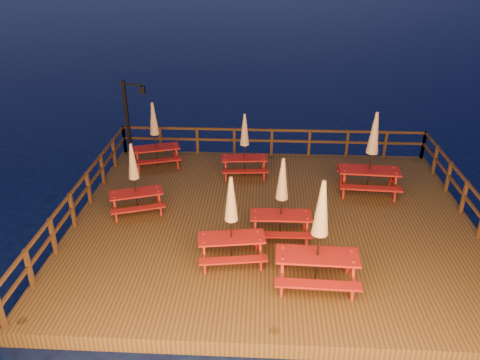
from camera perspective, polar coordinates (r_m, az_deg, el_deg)
The scene contains 12 objects.
ground at distance 14.51m, azimuth 3.91°, elevation -6.12°, with size 500.00×500.00×0.00m, color black.
deck at distance 14.41m, azimuth 3.94°, elevation -5.46°, with size 12.00×10.00×0.40m, color #422D15.
deck_piles at distance 14.68m, azimuth 3.88°, elevation -7.11°, with size 11.44×9.44×1.40m.
railing at distance 15.50m, azimuth 3.99°, elevation 1.08°, with size 11.80×9.75×1.10m.
lamp_post at distance 18.38m, azimuth -13.22°, elevation 8.10°, with size 0.85×0.18×3.00m.
picnic_table_0 at distance 16.43m, azimuth 0.55°, elevation 4.39°, with size 1.73×1.47×2.32m.
picnic_table_1 at distance 14.44m, azimuth -12.77°, elevation 0.30°, with size 1.94×1.76×2.29m.
picnic_table_2 at distance 11.09m, azimuth 9.66°, elevation -6.39°, with size 2.04×1.69×2.84m.
picnic_table_3 at distance 17.47m, azimuth -10.35°, elevation 5.58°, with size 2.07×1.87×2.46m.
picnic_table_4 at distance 11.83m, azimuth -1.07°, elevation -4.78°, with size 1.91×1.65×2.46m.
picnic_table_5 at distance 15.72m, azimuth 15.78°, elevation 3.28°, with size 2.06×1.73×2.82m.
picnic_table_6 at distance 12.86m, azimuth 5.10°, elevation -2.15°, with size 1.73×1.43×2.45m.
Camera 1 is at (-0.35, -12.18, 7.88)m, focal length 35.00 mm.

